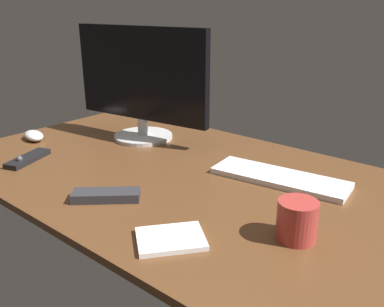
% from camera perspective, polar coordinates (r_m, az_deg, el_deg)
% --- Properties ---
extents(desk, '(1.40, 0.84, 0.02)m').
position_cam_1_polar(desk, '(1.25, -2.60, -2.78)').
color(desk, brown).
rests_on(desk, ground).
extents(monitor, '(0.54, 0.21, 0.40)m').
position_cam_1_polar(monitor, '(1.50, -6.98, 9.77)').
color(monitor, silver).
rests_on(monitor, desk).
extents(keyboard, '(0.39, 0.17, 0.02)m').
position_cam_1_polar(keyboard, '(1.20, 11.88, -3.26)').
color(keyboard, white).
rests_on(keyboard, desk).
extents(computer_mouse, '(0.12, 0.09, 0.03)m').
position_cam_1_polar(computer_mouse, '(1.62, -20.85, 2.31)').
color(computer_mouse, silver).
rests_on(computer_mouse, desk).
extents(media_remote, '(0.10, 0.17, 0.03)m').
position_cam_1_polar(media_remote, '(1.41, -21.60, -0.66)').
color(media_remote, black).
rests_on(media_remote, desk).
extents(tv_remote, '(0.16, 0.16, 0.02)m').
position_cam_1_polar(tv_remote, '(1.08, -11.83, -5.58)').
color(tv_remote, '#2D2D33').
rests_on(tv_remote, desk).
extents(coffee_mug, '(0.09, 0.09, 0.09)m').
position_cam_1_polar(coffee_mug, '(0.91, 14.17, -8.86)').
color(coffee_mug, '#B23833').
rests_on(coffee_mug, desk).
extents(notepad, '(0.17, 0.18, 0.01)m').
position_cam_1_polar(notepad, '(0.89, -2.94, -11.58)').
color(notepad, white).
rests_on(notepad, desk).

